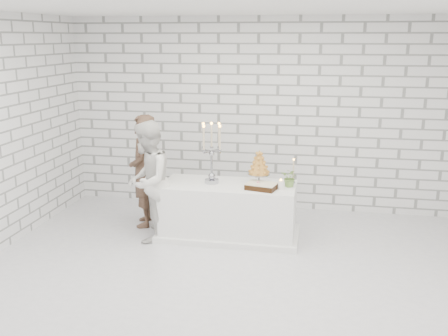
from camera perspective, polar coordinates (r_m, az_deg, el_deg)
ground at (r=6.23m, az=0.52°, el=-11.32°), size 6.00×5.00×0.01m
ceiling at (r=5.63m, az=0.59°, el=17.41°), size 6.00×5.00×0.01m
wall_back at (r=8.18m, az=3.69°, el=5.87°), size 6.00×0.01×3.00m
wall_front at (r=3.41m, az=-7.00°, el=-6.31°), size 6.00×0.01×3.00m
cake_table at (r=7.13m, az=0.53°, el=-4.68°), size 1.80×0.80×0.75m
groom at (r=7.54m, az=-8.87°, el=-0.32°), size 0.54×0.68×1.63m
bride at (r=6.99m, az=-8.39°, el=-1.47°), size 0.67×0.83×1.63m
candelabra at (r=6.97m, az=-1.37°, el=1.66°), size 0.41×0.41×0.84m
croquembouche at (r=6.97m, az=3.87°, el=0.08°), size 0.34×0.34×0.47m
chocolate_cake at (r=6.80m, az=4.14°, el=-2.00°), size 0.43×0.35×0.08m
pillar_candle at (r=6.81m, az=6.26°, el=-1.85°), size 0.09×0.09×0.12m
extra_taper at (r=7.09m, az=7.63°, el=-0.40°), size 0.07×0.07×0.32m
flowers at (r=6.92m, az=7.30°, el=-1.06°), size 0.28×0.27×0.25m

